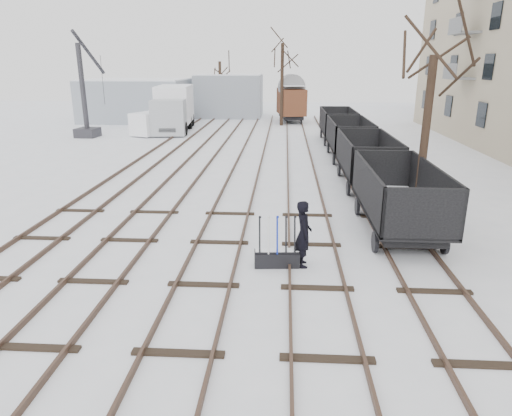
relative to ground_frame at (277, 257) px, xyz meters
The scene contains 17 objects.
ground 2.36m from the ground_frame, 144.85° to the right, with size 120.00×120.00×0.00m, color white.
tracks 12.48m from the ground_frame, 98.84° to the left, with size 13.90×52.00×0.16m.
shed_left 37.77m from the ground_frame, 113.29° to the left, with size 10.00×8.00×4.10m.
shed_right 39.15m from the ground_frame, 98.70° to the left, with size 7.00×6.00×4.50m.
ground_frame is the anchor object (origin of this frame).
worker 1.03m from the ground_frame, ahead, with size 0.72×0.47×1.96m, color black.
freight_wagon_a 5.15m from the ground_frame, 37.02° to the left, with size 2.31×5.77×2.36m.
freight_wagon_b 10.34m from the ground_frame, 66.69° to the left, with size 2.31×5.77×2.36m.
freight_wagon_c 16.41m from the ground_frame, 75.58° to the left, with size 2.31×5.77×2.36m.
freight_wagon_d 22.66m from the ground_frame, 79.61° to the left, with size 2.31×5.77×2.36m.
box_van_wagon 33.87m from the ground_frame, 88.73° to the left, with size 3.18×5.02×3.58m.
lorry 28.85m from the ground_frame, 109.08° to the left, with size 3.28×8.51×3.78m.
panel_van 27.14m from the ground_frame, 112.85° to the left, with size 3.29×4.57×1.85m.
crane 28.20m from the ground_frame, 123.41° to the left, with size 1.72×4.71×8.00m.
tree_near 7.63m from the ground_frame, 42.49° to the left, with size 0.30×0.30×5.91m, color black.
tree_far_left 37.92m from the ground_frame, 100.23° to the left, with size 0.30×0.30×5.79m, color black.
tree_far_right 31.50m from the ground_frame, 90.31° to the left, with size 0.30×0.30×7.35m, color black.
Camera 1 is at (2.07, -10.79, 5.64)m, focal length 32.00 mm.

